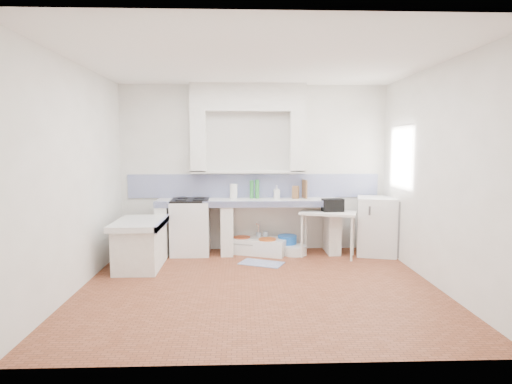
{
  "coord_description": "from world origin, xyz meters",
  "views": [
    {
      "loc": [
        -0.24,
        -5.36,
        1.78
      ],
      "look_at": [
        0.0,
        1.0,
        1.1
      ],
      "focal_mm": 30.3,
      "sensor_mm": 36.0,
      "label": 1
    }
  ],
  "objects_px": {
    "stove": "(191,228)",
    "side_table": "(328,234)",
    "fridge": "(376,226)",
    "sink": "(259,246)"
  },
  "relations": [
    {
      "from": "stove",
      "to": "side_table",
      "type": "xyz_separation_m",
      "value": [
        2.23,
        -0.25,
        -0.07
      ]
    },
    {
      "from": "side_table",
      "to": "fridge",
      "type": "relative_size",
      "value": 0.93
    },
    {
      "from": "stove",
      "to": "sink",
      "type": "distance_m",
      "value": 1.18
    },
    {
      "from": "side_table",
      "to": "stove",
      "type": "bearing_deg",
      "value": -168.14
    },
    {
      "from": "side_table",
      "to": "sink",
      "type": "bearing_deg",
      "value": -174.56
    },
    {
      "from": "fridge",
      "to": "stove",
      "type": "bearing_deg",
      "value": -168.16
    },
    {
      "from": "side_table",
      "to": "fridge",
      "type": "xyz_separation_m",
      "value": [
        0.82,
        0.1,
        0.11
      ]
    },
    {
      "from": "sink",
      "to": "side_table",
      "type": "xyz_separation_m",
      "value": [
        1.1,
        -0.25,
        0.25
      ]
    },
    {
      "from": "sink",
      "to": "fridge",
      "type": "bearing_deg",
      "value": 16.29
    },
    {
      "from": "sink",
      "to": "side_table",
      "type": "bearing_deg",
      "value": 7.8
    }
  ]
}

